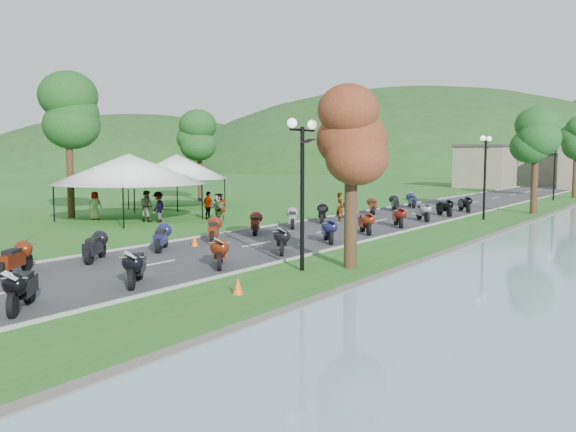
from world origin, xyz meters
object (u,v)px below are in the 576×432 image
Objects in this scene: vendor_tent_main at (129,187)px; pedestrian_c at (159,222)px; pedestrian_b at (147,222)px; pedestrian_a at (221,220)px.

vendor_tent_main reaches higher than pedestrian_c.
vendor_tent_main is 3.31× the size of pedestrian_b.
pedestrian_c is at bearing 2.86° from vendor_tent_main.
pedestrian_b is at bearing -105.82° from pedestrian_c.
vendor_tent_main is 3.78× the size of pedestrian_a.
pedestrian_c is at bearing -153.04° from pedestrian_a.
pedestrian_a is 3.75m from pedestrian_c.
vendor_tent_main is 5.86m from pedestrian_a.
pedestrian_b reaches higher than pedestrian_c.
pedestrian_b reaches higher than pedestrian_a.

